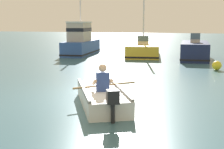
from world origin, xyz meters
TOP-DOWN VIEW (x-y plane):
  - ground_plane at (0.00, 0.00)m, footprint 120.00×120.00m
  - rowboat_with_person at (0.62, -0.79)m, footprint 2.41×3.48m
  - moored_boat_blue at (-5.38, 12.13)m, footprint 2.01×5.00m
  - moored_boat_yellow at (-1.04, 12.87)m, footprint 3.00×5.63m
  - moored_boat_navy at (2.49, 11.62)m, footprint 1.93×4.62m
  - mooring_buoy at (3.78, 7.14)m, footprint 0.45×0.45m

SIDE VIEW (x-z plane):
  - ground_plane at x=0.00m, z-range 0.00..0.00m
  - mooring_buoy at x=3.78m, z-range 0.00..0.45m
  - rowboat_with_person at x=0.62m, z-range -0.34..0.85m
  - moored_boat_yellow at x=-1.04m, z-range -1.82..2.61m
  - moored_boat_navy at x=2.49m, z-range -0.31..1.34m
  - moored_boat_blue at x=-5.38m, z-range -1.24..2.98m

